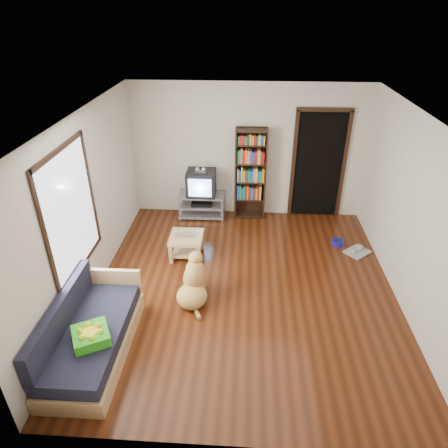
# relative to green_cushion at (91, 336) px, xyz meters

# --- Properties ---
(ground) EXTENTS (5.00, 5.00, 0.00)m
(ground) POSITION_rel_green_cushion_xyz_m (1.75, 1.60, -0.49)
(ground) COLOR #50220D
(ground) RESTS_ON ground
(ceiling) EXTENTS (5.00, 5.00, 0.00)m
(ceiling) POSITION_rel_green_cushion_xyz_m (1.75, 1.60, 2.11)
(ceiling) COLOR white
(ceiling) RESTS_ON ground
(wall_back) EXTENTS (4.50, 0.00, 4.50)m
(wall_back) POSITION_rel_green_cushion_xyz_m (1.75, 4.10, 0.81)
(wall_back) COLOR beige
(wall_back) RESTS_ON ground
(wall_front) EXTENTS (4.50, 0.00, 4.50)m
(wall_front) POSITION_rel_green_cushion_xyz_m (1.75, -0.90, 0.81)
(wall_front) COLOR beige
(wall_front) RESTS_ON ground
(wall_left) EXTENTS (0.00, 5.00, 5.00)m
(wall_left) POSITION_rel_green_cushion_xyz_m (-0.50, 1.60, 0.81)
(wall_left) COLOR beige
(wall_left) RESTS_ON ground
(wall_right) EXTENTS (0.00, 5.00, 5.00)m
(wall_right) POSITION_rel_green_cushion_xyz_m (4.00, 1.60, 0.81)
(wall_right) COLOR beige
(wall_right) RESTS_ON ground
(green_cushion) EXTENTS (0.54, 0.54, 0.13)m
(green_cushion) POSITION_rel_green_cushion_xyz_m (0.00, 0.00, 0.00)
(green_cushion) COLOR green
(green_cushion) RESTS_ON sofa
(laptop) EXTENTS (0.38, 0.29, 0.03)m
(laptop) POSITION_rel_green_cushion_xyz_m (0.75, 2.38, -0.07)
(laptop) COLOR silver
(laptop) RESTS_ON coffee_table
(dog_bowl) EXTENTS (0.22, 0.22, 0.08)m
(dog_bowl) POSITION_rel_green_cushion_xyz_m (3.40, 2.94, -0.45)
(dog_bowl) COLOR #1A1595
(dog_bowl) RESTS_ON ground
(grey_rag) EXTENTS (0.51, 0.50, 0.03)m
(grey_rag) POSITION_rel_green_cushion_xyz_m (3.70, 2.69, -0.47)
(grey_rag) COLOR #A1A1A1
(grey_rag) RESTS_ON ground
(window) EXTENTS (0.03, 1.46, 1.70)m
(window) POSITION_rel_green_cushion_xyz_m (-0.48, 1.10, 1.01)
(window) COLOR white
(window) RESTS_ON wall_left
(doorway) EXTENTS (1.03, 0.05, 2.19)m
(doorway) POSITION_rel_green_cushion_xyz_m (3.10, 4.08, 0.63)
(doorway) COLOR black
(doorway) RESTS_ON wall_back
(tv_stand) EXTENTS (0.90, 0.45, 0.50)m
(tv_stand) POSITION_rel_green_cushion_xyz_m (0.85, 3.85, -0.22)
(tv_stand) COLOR #99999E
(tv_stand) RESTS_ON ground
(crt_tv) EXTENTS (0.55, 0.52, 0.58)m
(crt_tv) POSITION_rel_green_cushion_xyz_m (0.85, 3.87, 0.26)
(crt_tv) COLOR black
(crt_tv) RESTS_ON tv_stand
(bookshelf) EXTENTS (0.60, 0.30, 1.80)m
(bookshelf) POSITION_rel_green_cushion_xyz_m (1.80, 3.94, 0.51)
(bookshelf) COLOR black
(bookshelf) RESTS_ON ground
(sofa) EXTENTS (0.80, 1.80, 0.80)m
(sofa) POSITION_rel_green_cushion_xyz_m (-0.12, 0.22, -0.23)
(sofa) COLOR tan
(sofa) RESTS_ON ground
(coffee_table) EXTENTS (0.55, 0.55, 0.40)m
(coffee_table) POSITION_rel_green_cushion_xyz_m (0.75, 2.41, -0.21)
(coffee_table) COLOR tan
(coffee_table) RESTS_ON ground
(dog) EXTENTS (0.49, 0.87, 0.71)m
(dog) POSITION_rel_green_cushion_xyz_m (1.01, 1.31, -0.23)
(dog) COLOR tan
(dog) RESTS_ON ground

